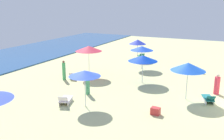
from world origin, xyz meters
The scene contains 15 objects.
umbrella_0 centered at (-4.39, 8.90, 2.20)m, with size 2.02×2.02×2.39m.
lounge_chair_0_0 centered at (-4.56, 10.35, 0.26)m, with size 1.51×1.06×0.68m.
umbrella_1 centered at (-0.28, 3.33, 2.31)m, with size 2.32×2.32×2.59m.
lounge_chair_1_0 centered at (-0.23, 1.88, 0.27)m, with size 1.54×1.04×0.68m.
umbrella_3 centered at (6.35, 8.96, 2.09)m, with size 2.25×2.25×2.31m.
umbrella_4 centered at (1.85, 12.35, 2.50)m, with size 2.36×2.36×2.74m.
lounge_chair_4_0 centered at (0.72, 13.11, 0.22)m, with size 1.47×0.77×0.60m.
umbrella_5 centered at (2.05, 7.34, 2.06)m, with size 2.41×2.41×2.30m.
umbrella_6 centered at (10.10, 10.81, 2.10)m, with size 1.96×1.96×2.36m.
lounge_chair_6_0 centered at (11.02, 10.67, 0.27)m, with size 1.32×1.16×0.69m.
beachgoer_0 centered at (-2.38, 9.93, 0.72)m, with size 0.35×0.35×1.50m.
beachgoer_1 centered at (1.74, 1.54, 0.69)m, with size 0.44×0.44×1.51m.
beachgoer_2 centered at (-0.13, 13.67, 0.80)m, with size 0.30×0.30×1.69m.
cooler_box_0 centered at (-3.66, 4.48, 0.22)m, with size 0.53×0.40×0.44m, color red.
beach_ball_2 centered at (7.08, 3.14, 0.15)m, with size 0.29×0.29×0.29m, color yellow.
Camera 1 is at (-17.67, 0.53, 6.51)m, focal length 41.69 mm.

